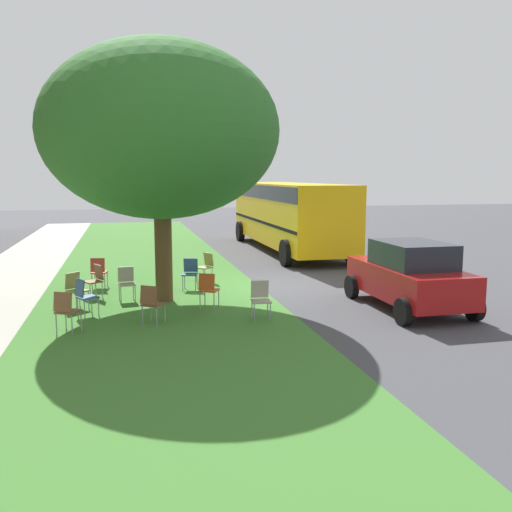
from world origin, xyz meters
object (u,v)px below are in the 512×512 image
chair_5 (208,288)px  chair_6 (190,271)px  chair_0 (76,287)px  chair_8 (95,278)px  chair_7 (261,297)px  chair_10 (99,270)px  street_tree (161,131)px  chair_9 (206,265)px  parked_car (409,275)px  school_bus (288,210)px  chair_4 (126,281)px  chair_2 (85,294)px  chair_3 (152,302)px  chair_1 (66,309)px

chair_5 → chair_6: bearing=3.7°
chair_0 → chair_8: (1.13, -0.41, 0.00)m
chair_7 → chair_10: 5.84m
street_tree → chair_9: size_ratio=7.38×
chair_6 → parked_car: bearing=-126.1°
chair_8 → school_bus: size_ratio=0.08×
chair_0 → chair_7: 4.62m
chair_6 → chair_4: bearing=121.4°
chair_2 → school_bus: size_ratio=0.08×
chair_7 → chair_9: size_ratio=1.00×
chair_7 → chair_3: bearing=87.1°
chair_2 → chair_7: size_ratio=1.00×
chair_4 → chair_8: size_ratio=1.00×
chair_6 → chair_10: 2.66m
chair_7 → chair_8: (3.21, 3.71, 0.00)m
chair_10 → chair_2: bearing=177.0°
street_tree → chair_1: street_tree is taller
school_bus → chair_9: bearing=144.2°
chair_0 → chair_4: same height
chair_10 → parked_car: bearing=-120.5°
street_tree → chair_3: (-2.30, 0.43, -3.78)m
chair_2 → chair_9: 4.89m
chair_6 → chair_9: bearing=-29.7°
chair_1 → chair_5: same height
chair_3 → chair_6: same height
chair_4 → chair_6: size_ratio=1.00×
chair_5 → chair_9: (3.47, -0.45, 0.00)m
chair_5 → chair_8: (1.89, 2.73, 0.00)m
chair_9 → school_bus: 7.70m
chair_6 → chair_9: 1.21m
chair_1 → chair_6: size_ratio=1.00×
chair_7 → parked_car: bearing=-87.4°
chair_2 → parked_car: bearing=-97.7°
chair_3 → chair_9: bearing=-21.7°
chair_2 → chair_4: bearing=-33.0°
chair_1 → chair_3: size_ratio=1.00×
chair_0 → chair_5: bearing=-103.7°
chair_4 → chair_10: 2.03m
chair_6 → chair_5: bearing=-176.3°
chair_2 → parked_car: parked_car is taller
chair_7 → chair_2: bearing=72.6°
street_tree → chair_5: street_tree is taller
chair_3 → chair_5: bearing=-49.7°
parked_car → school_bus: size_ratio=0.36×
chair_5 → school_bus: bearing=-26.9°
chair_0 → chair_1: (-2.21, 0.01, 0.00)m
chair_0 → chair_10: same height
chair_7 → chair_9: 4.82m
parked_car → chair_5: bearing=76.4°
chair_7 → chair_8: size_ratio=1.00×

